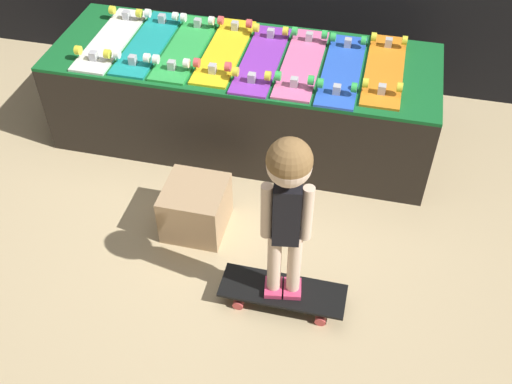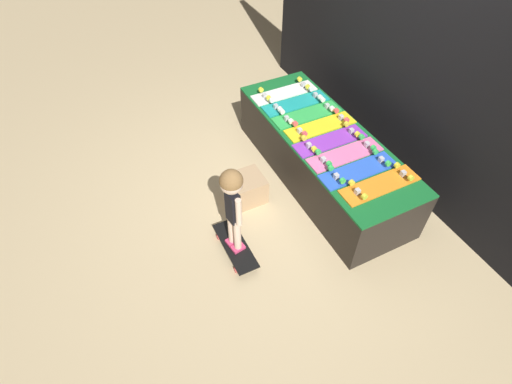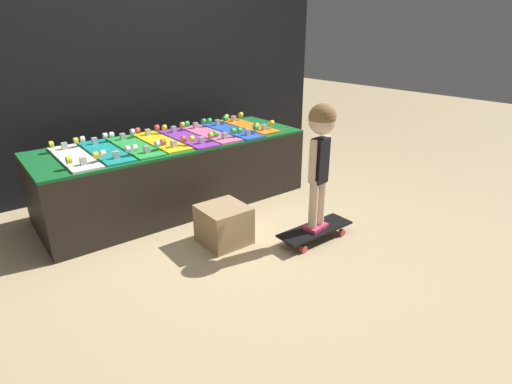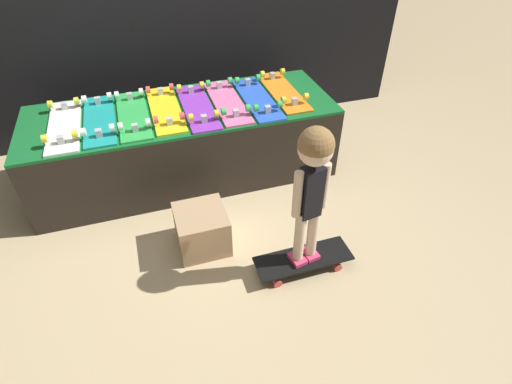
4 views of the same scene
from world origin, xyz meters
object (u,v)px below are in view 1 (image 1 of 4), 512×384
(skateboard_pink_on_rack, at_px, (302,62))
(skateboard_purple_on_rack, at_px, (262,58))
(skateboard_orange_on_rack, at_px, (385,68))
(skateboard_green_on_rack, at_px, (186,46))
(skateboard_on_floor, at_px, (283,292))
(skateboard_blue_on_rack, at_px, (342,68))
(child, at_px, (288,194))
(skateboard_teal_on_rack, at_px, (148,42))
(skateboard_yellow_on_rack, at_px, (224,50))
(storage_box, at_px, (196,208))
(skateboard_white_on_rack, at_px, (111,38))

(skateboard_pink_on_rack, bearing_deg, skateboard_purple_on_rack, -177.20)
(skateboard_orange_on_rack, bearing_deg, skateboard_pink_on_rack, -175.05)
(skateboard_green_on_rack, bearing_deg, skateboard_purple_on_rack, -2.59)
(skateboard_on_floor, bearing_deg, skateboard_green_on_rack, 124.64)
(skateboard_blue_on_rack, xyz_separation_m, child, (-0.08, -1.19, 0.13))
(skateboard_blue_on_rack, height_order, skateboard_orange_on_rack, same)
(skateboard_pink_on_rack, height_order, child, child)
(skateboard_teal_on_rack, bearing_deg, skateboard_orange_on_rack, 1.20)
(skateboard_orange_on_rack, height_order, skateboard_on_floor, skateboard_orange_on_rack)
(skateboard_yellow_on_rack, bearing_deg, skateboard_purple_on_rack, -9.36)
(skateboard_teal_on_rack, height_order, child, child)
(skateboard_teal_on_rack, distance_m, storage_box, 1.09)
(skateboard_on_floor, xyz_separation_m, storage_box, (-0.56, 0.39, 0.07))
(skateboard_white_on_rack, distance_m, skateboard_on_floor, 1.86)
(skateboard_green_on_rack, bearing_deg, skateboard_orange_on_rack, 1.51)
(skateboard_orange_on_rack, bearing_deg, skateboard_white_on_rack, -178.56)
(skateboard_purple_on_rack, distance_m, skateboard_on_floor, 1.36)
(skateboard_green_on_rack, height_order, child, child)
(skateboard_teal_on_rack, relative_size, skateboard_green_on_rack, 1.00)
(skateboard_yellow_on_rack, relative_size, skateboard_blue_on_rack, 1.00)
(skateboard_green_on_rack, xyz_separation_m, skateboard_pink_on_rack, (0.70, -0.01, 0.00))
(skateboard_yellow_on_rack, distance_m, child, 1.39)
(skateboard_yellow_on_rack, distance_m, storage_box, 0.97)
(child, distance_m, storage_box, 0.90)
(skateboard_green_on_rack, distance_m, skateboard_pink_on_rack, 0.70)
(skateboard_green_on_rack, bearing_deg, skateboard_yellow_on_rack, 4.26)
(skateboard_purple_on_rack, bearing_deg, skateboard_pink_on_rack, 2.80)
(skateboard_white_on_rack, height_order, skateboard_teal_on_rack, same)
(skateboard_blue_on_rack, xyz_separation_m, skateboard_on_floor, (-0.08, -1.19, -0.53))
(skateboard_white_on_rack, xyz_separation_m, skateboard_on_floor, (1.31, -1.21, -0.53))
(skateboard_blue_on_rack, bearing_deg, skateboard_white_on_rack, 179.35)
(child, bearing_deg, skateboard_yellow_on_rack, 107.14)
(skateboard_pink_on_rack, bearing_deg, child, -83.04)
(child, bearing_deg, skateboard_green_on_rack, 115.49)
(skateboard_white_on_rack, relative_size, skateboard_pink_on_rack, 1.00)
(skateboard_yellow_on_rack, relative_size, skateboard_pink_on_rack, 1.00)
(skateboard_on_floor, relative_size, child, 0.66)
(skateboard_teal_on_rack, bearing_deg, storage_box, -58.11)
(skateboard_purple_on_rack, xyz_separation_m, skateboard_blue_on_rack, (0.46, -0.01, 0.00))
(skateboard_teal_on_rack, distance_m, skateboard_pink_on_rack, 0.93)
(skateboard_green_on_rack, distance_m, storage_box, 0.99)
(skateboard_teal_on_rack, distance_m, skateboard_purple_on_rack, 0.70)
(skateboard_on_floor, bearing_deg, child, 116.57)
(skateboard_white_on_rack, bearing_deg, skateboard_teal_on_rack, 2.83)
(skateboard_white_on_rack, height_order, skateboard_blue_on_rack, same)
(skateboard_blue_on_rack, relative_size, skateboard_on_floor, 1.22)
(skateboard_orange_on_rack, bearing_deg, skateboard_on_floor, -104.16)
(skateboard_white_on_rack, height_order, skateboard_on_floor, skateboard_white_on_rack)
(skateboard_purple_on_rack, xyz_separation_m, child, (0.38, -1.20, 0.13))
(skateboard_white_on_rack, xyz_separation_m, skateboard_green_on_rack, (0.46, 0.01, 0.00))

